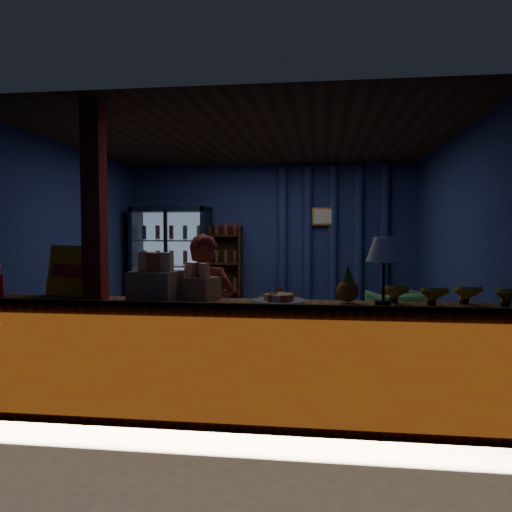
{
  "coord_description": "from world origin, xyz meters",
  "views": [
    {
      "loc": [
        0.82,
        -5.84,
        1.54
      ],
      "look_at": [
        0.08,
        -0.2,
        1.24
      ],
      "focal_mm": 35.0,
      "sensor_mm": 36.0,
      "label": 1
    }
  ],
  "objects": [
    {
      "name": "yellow_sign",
      "position": [
        -1.38,
        -1.68,
        1.18
      ],
      "size": [
        0.57,
        0.3,
        0.45
      ],
      "color": "yellow",
      "rests_on": "counter"
    },
    {
      "name": "support_post",
      "position": [
        -1.05,
        -1.9,
        1.3
      ],
      "size": [
        0.16,
        0.16,
        2.6
      ],
      "primitive_type": "cube",
      "color": "maroon",
      "rests_on": "ground"
    },
    {
      "name": "banana_bunches",
      "position": [
        1.82,
        -1.8,
        1.04
      ],
      "size": [
        1.07,
        0.3,
        0.17
      ],
      "color": "gold",
      "rests_on": "counter"
    },
    {
      "name": "bottle_shelf",
      "position": [
        -0.7,
        2.06,
        0.79
      ],
      "size": [
        0.5,
        0.28,
        1.6
      ],
      "color": "#341F10",
      "rests_on": "ground"
    },
    {
      "name": "table_lamp",
      "position": [
        1.3,
        -1.91,
        1.37
      ],
      "size": [
        0.27,
        0.27,
        0.54
      ],
      "color": "black",
      "rests_on": "counter"
    },
    {
      "name": "counter",
      "position": [
        0.0,
        -1.91,
        0.48
      ],
      "size": [
        4.4,
        0.57,
        0.99
      ],
      "color": "brown",
      "rests_on": "ground"
    },
    {
      "name": "pastry_tray",
      "position": [
        0.48,
        -1.83,
        0.97
      ],
      "size": [
        0.43,
        0.43,
        0.07
      ],
      "color": "silver",
      "rests_on": "counter"
    },
    {
      "name": "shopkeeper",
      "position": [
        -0.23,
        -1.45,
        0.75
      ],
      "size": [
        0.57,
        0.39,
        1.5
      ],
      "primitive_type": "imported",
      "rotation": [
        0.0,
        0.0,
        0.06
      ],
      "color": "maroon",
      "rests_on": "ground"
    },
    {
      "name": "room_walls",
      "position": [
        0.0,
        0.0,
        1.57
      ],
      "size": [
        4.6,
        4.6,
        4.6
      ],
      "color": "navy",
      "rests_on": "ground"
    },
    {
      "name": "green_chair",
      "position": [
        1.9,
        1.34,
        0.34
      ],
      "size": [
        0.89,
        0.91,
        0.68
      ],
      "primitive_type": "imported",
      "rotation": [
        0.0,
        0.0,
        3.4
      ],
      "color": "#5AB45A",
      "rests_on": "ground"
    },
    {
      "name": "snack_box_left",
      "position": [
        -0.55,
        -1.85,
        1.09
      ],
      "size": [
        0.43,
        0.37,
        0.4
      ],
      "color": "#A36F4E",
      "rests_on": "counter"
    },
    {
      "name": "curtain_folds",
      "position": [
        1.0,
        2.14,
        1.3
      ],
      "size": [
        1.74,
        0.14,
        2.5
      ],
      "color": "navy",
      "rests_on": "room_walls"
    },
    {
      "name": "ground",
      "position": [
        0.0,
        0.0,
        0.0
      ],
      "size": [
        4.6,
        4.6,
        0.0
      ],
      "primitive_type": "plane",
      "color": "#515154",
      "rests_on": "ground"
    },
    {
      "name": "beverage_cooler",
      "position": [
        -1.55,
        1.92,
        0.93
      ],
      "size": [
        1.2,
        0.62,
        1.9
      ],
      "color": "black",
      "rests_on": "ground"
    },
    {
      "name": "snack_box_centre",
      "position": [
        -0.2,
        -1.74,
        1.06
      ],
      "size": [
        0.36,
        0.33,
        0.31
      ],
      "color": "#A36F4E",
      "rests_on": "counter"
    },
    {
      "name": "pineapple",
      "position": [
        1.03,
        -1.79,
        1.08
      ],
      "size": [
        0.18,
        0.18,
        0.31
      ],
      "color": "#995D1B",
      "rests_on": "counter"
    },
    {
      "name": "side_table",
      "position": [
        0.2,
        1.52,
        0.29
      ],
      "size": [
        0.67,
        0.51,
        0.68
      ],
      "color": "#341F10",
      "rests_on": "ground"
    },
    {
      "name": "framed_picture",
      "position": [
        0.85,
        2.1,
        1.75
      ],
      "size": [
        0.36,
        0.04,
        0.28
      ],
      "color": "#C58631",
      "rests_on": "room_walls"
    }
  ]
}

